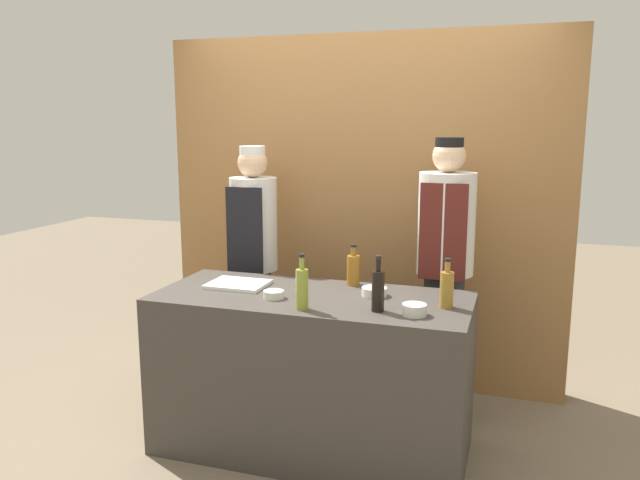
{
  "coord_description": "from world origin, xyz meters",
  "views": [
    {
      "loc": [
        1.05,
        -3.09,
        1.82
      ],
      "look_at": [
        0.0,
        0.15,
        1.17
      ],
      "focal_mm": 35.0,
      "sensor_mm": 36.0,
      "label": 1
    }
  ],
  "objects_px": {
    "sauce_bowl_purple": "(274,294)",
    "bottle_oil": "(302,288)",
    "bottle_vinegar": "(447,288)",
    "bottle_amber": "(353,269)",
    "chef_left": "(254,259)",
    "chef_right": "(445,268)",
    "cutting_board": "(238,284)",
    "sauce_bowl_yellow": "(414,309)",
    "sauce_bowl_brown": "(374,291)",
    "bottle_soy": "(378,290)"
  },
  "relations": [
    {
      "from": "sauce_bowl_purple",
      "to": "bottle_oil",
      "type": "bearing_deg",
      "value": -33.63
    },
    {
      "from": "bottle_vinegar",
      "to": "bottle_amber",
      "type": "relative_size",
      "value": 1.07
    },
    {
      "from": "chef_left",
      "to": "chef_right",
      "type": "bearing_deg",
      "value": 0.0
    },
    {
      "from": "cutting_board",
      "to": "chef_left",
      "type": "height_order",
      "value": "chef_left"
    },
    {
      "from": "sauce_bowl_purple",
      "to": "bottle_amber",
      "type": "height_order",
      "value": "bottle_amber"
    },
    {
      "from": "sauce_bowl_yellow",
      "to": "chef_left",
      "type": "xyz_separation_m",
      "value": [
        -1.22,
        0.84,
        -0.01
      ]
    },
    {
      "from": "chef_left",
      "to": "chef_right",
      "type": "xyz_separation_m",
      "value": [
        1.27,
        0.0,
        0.03
      ]
    },
    {
      "from": "chef_right",
      "to": "bottle_vinegar",
      "type": "bearing_deg",
      "value": -82.32
    },
    {
      "from": "chef_right",
      "to": "chef_left",
      "type": "bearing_deg",
      "value": -180.0
    },
    {
      "from": "sauce_bowl_yellow",
      "to": "sauce_bowl_brown",
      "type": "bearing_deg",
      "value": 133.47
    },
    {
      "from": "sauce_bowl_yellow",
      "to": "sauce_bowl_purple",
      "type": "distance_m",
      "value": 0.77
    },
    {
      "from": "bottle_amber",
      "to": "chef_left",
      "type": "height_order",
      "value": "chef_left"
    },
    {
      "from": "sauce_bowl_yellow",
      "to": "bottle_oil",
      "type": "xyz_separation_m",
      "value": [
        -0.55,
        -0.08,
        0.08
      ]
    },
    {
      "from": "sauce_bowl_purple",
      "to": "bottle_amber",
      "type": "bearing_deg",
      "value": 50.63
    },
    {
      "from": "cutting_board",
      "to": "bottle_amber",
      "type": "height_order",
      "value": "bottle_amber"
    },
    {
      "from": "cutting_board",
      "to": "chef_left",
      "type": "xyz_separation_m",
      "value": [
        -0.17,
        0.6,
        0.01
      ]
    },
    {
      "from": "bottle_oil",
      "to": "bottle_amber",
      "type": "bearing_deg",
      "value": 77.61
    },
    {
      "from": "bottle_soy",
      "to": "cutting_board",
      "type": "bearing_deg",
      "value": 165.49
    },
    {
      "from": "sauce_bowl_yellow",
      "to": "bottle_soy",
      "type": "relative_size",
      "value": 0.43
    },
    {
      "from": "bottle_amber",
      "to": "chef_right",
      "type": "xyz_separation_m",
      "value": [
        0.48,
        0.37,
        -0.04
      ]
    },
    {
      "from": "sauce_bowl_purple",
      "to": "sauce_bowl_brown",
      "type": "xyz_separation_m",
      "value": [
        0.5,
        0.21,
        0.0
      ]
    },
    {
      "from": "sauce_bowl_yellow",
      "to": "bottle_vinegar",
      "type": "relative_size",
      "value": 0.47
    },
    {
      "from": "bottle_vinegar",
      "to": "bottle_oil",
      "type": "bearing_deg",
      "value": -159.32
    },
    {
      "from": "sauce_bowl_yellow",
      "to": "cutting_board",
      "type": "distance_m",
      "value": 1.08
    },
    {
      "from": "sauce_bowl_yellow",
      "to": "sauce_bowl_purple",
      "type": "bearing_deg",
      "value": 175.18
    },
    {
      "from": "chef_right",
      "to": "cutting_board",
      "type": "bearing_deg",
      "value": -151.26
    },
    {
      "from": "sauce_bowl_purple",
      "to": "chef_left",
      "type": "distance_m",
      "value": 0.9
    },
    {
      "from": "cutting_board",
      "to": "chef_right",
      "type": "xyz_separation_m",
      "value": [
        1.1,
        0.6,
        0.04
      ]
    },
    {
      "from": "cutting_board",
      "to": "bottle_soy",
      "type": "height_order",
      "value": "bottle_soy"
    },
    {
      "from": "sauce_bowl_purple",
      "to": "bottle_amber",
      "type": "xyz_separation_m",
      "value": [
        0.33,
        0.4,
        0.07
      ]
    },
    {
      "from": "sauce_bowl_purple",
      "to": "sauce_bowl_brown",
      "type": "distance_m",
      "value": 0.54
    },
    {
      "from": "bottle_soy",
      "to": "bottle_amber",
      "type": "relative_size",
      "value": 1.18
    },
    {
      "from": "chef_left",
      "to": "sauce_bowl_brown",
      "type": "bearing_deg",
      "value": -30.4
    },
    {
      "from": "bottle_amber",
      "to": "bottle_soy",
      "type": "bearing_deg",
      "value": -61.44
    },
    {
      "from": "sauce_bowl_yellow",
      "to": "chef_right",
      "type": "distance_m",
      "value": 0.84
    },
    {
      "from": "chef_left",
      "to": "sauce_bowl_purple",
      "type": "bearing_deg",
      "value": -59.46
    },
    {
      "from": "chef_left",
      "to": "cutting_board",
      "type": "bearing_deg",
      "value": -74.67
    },
    {
      "from": "bottle_oil",
      "to": "chef_right",
      "type": "relative_size",
      "value": 0.16
    },
    {
      "from": "sauce_bowl_brown",
      "to": "chef_right",
      "type": "height_order",
      "value": "chef_right"
    },
    {
      "from": "chef_left",
      "to": "chef_right",
      "type": "height_order",
      "value": "chef_right"
    },
    {
      "from": "bottle_soy",
      "to": "bottle_amber",
      "type": "bearing_deg",
      "value": 118.56
    },
    {
      "from": "bottle_oil",
      "to": "bottle_soy",
      "type": "bearing_deg",
      "value": 13.35
    },
    {
      "from": "bottle_soy",
      "to": "chef_left",
      "type": "relative_size",
      "value": 0.17
    },
    {
      "from": "bottle_oil",
      "to": "sauce_bowl_brown",
      "type": "bearing_deg",
      "value": 50.85
    },
    {
      "from": "sauce_bowl_brown",
      "to": "cutting_board",
      "type": "bearing_deg",
      "value": -176.99
    },
    {
      "from": "sauce_bowl_brown",
      "to": "sauce_bowl_yellow",
      "type": "bearing_deg",
      "value": -46.53
    },
    {
      "from": "bottle_soy",
      "to": "sauce_bowl_purple",
      "type": "bearing_deg",
      "value": 174.75
    },
    {
      "from": "bottle_vinegar",
      "to": "chef_left",
      "type": "distance_m",
      "value": 1.51
    },
    {
      "from": "bottle_soy",
      "to": "sauce_bowl_brown",
      "type": "bearing_deg",
      "value": 106.51
    },
    {
      "from": "sauce_bowl_purple",
      "to": "bottle_amber",
      "type": "distance_m",
      "value": 0.53
    }
  ]
}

